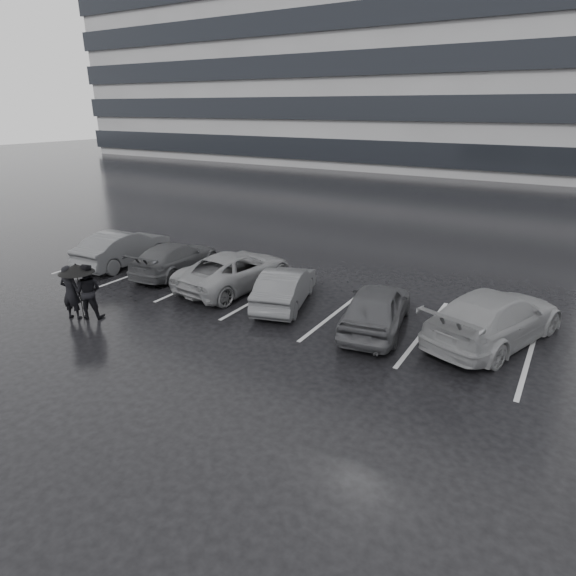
% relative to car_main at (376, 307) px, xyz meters
% --- Properties ---
extents(ground, '(160.00, 160.00, 0.00)m').
position_rel_car_main_xyz_m(ground, '(-2.10, -1.92, -0.68)').
color(ground, black).
rests_on(ground, ground).
extents(office_building, '(61.00, 26.00, 29.00)m').
position_rel_car_main_xyz_m(office_building, '(-24.10, 46.08, 13.66)').
color(office_building, gray).
rests_on(office_building, ground).
extents(car_main, '(2.32, 4.25, 1.37)m').
position_rel_car_main_xyz_m(car_main, '(0.00, 0.00, 0.00)').
color(car_main, black).
rests_on(car_main, ground).
extents(car_west_a, '(2.33, 3.97, 1.24)m').
position_rel_car_main_xyz_m(car_west_a, '(-3.25, 0.21, -0.07)').
color(car_west_a, '#2D2D30').
rests_on(car_west_a, ground).
extents(car_west_b, '(2.50, 4.85, 1.31)m').
position_rel_car_main_xyz_m(car_west_b, '(-5.64, 0.66, -0.03)').
color(car_west_b, '#535356').
rests_on(car_west_b, ground).
extents(car_west_c, '(2.07, 4.31, 1.21)m').
position_rel_car_main_xyz_m(car_west_c, '(-8.60, 0.74, -0.08)').
color(car_west_c, black).
rests_on(car_west_c, ground).
extents(car_west_d, '(1.78, 4.37, 1.41)m').
position_rel_car_main_xyz_m(car_west_d, '(-11.23, 0.46, 0.02)').
color(car_west_d, '#2D2D30').
rests_on(car_west_d, ground).
extents(car_east, '(3.54, 5.40, 1.45)m').
position_rel_car_main_xyz_m(car_east, '(3.07, 0.97, 0.04)').
color(car_east, '#535356').
rests_on(car_east, ground).
extents(pedestrian_left, '(0.72, 0.58, 1.71)m').
position_rel_car_main_xyz_m(pedestrian_left, '(-8.24, -4.13, 0.17)').
color(pedestrian_left, black).
rests_on(pedestrian_left, ground).
extents(pedestrian_right, '(1.06, 0.99, 1.73)m').
position_rel_car_main_xyz_m(pedestrian_right, '(-7.85, -3.82, 0.18)').
color(pedestrian_right, black).
rests_on(pedestrian_right, ground).
extents(umbrella, '(1.05, 1.05, 1.78)m').
position_rel_car_main_xyz_m(umbrella, '(-8.00, -3.99, 0.94)').
color(umbrella, black).
rests_on(umbrella, ground).
extents(stall_stripes, '(19.72, 5.00, 0.00)m').
position_rel_car_main_xyz_m(stall_stripes, '(-2.90, 0.58, -0.68)').
color(stall_stripes, '#A2A2A5').
rests_on(stall_stripes, ground).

